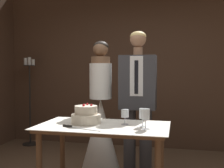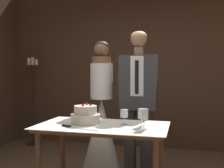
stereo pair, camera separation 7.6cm
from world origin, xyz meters
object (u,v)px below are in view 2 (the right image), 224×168
(candle_stand, at_px, (33,100))
(cake_table, at_px, (102,136))
(wine_glass_near, at_px, (141,114))
(groom, at_px, (138,98))
(cake_knife, at_px, (73,127))
(wine_glass_far, at_px, (144,115))
(tiered_cake, at_px, (85,116))
(wine_glass_middle, at_px, (124,114))
(bride, at_px, (102,128))

(candle_stand, bearing_deg, cake_table, -45.92)
(wine_glass_near, height_order, groom, groom)
(cake_table, bearing_deg, cake_knife, -139.92)
(candle_stand, bearing_deg, wine_glass_far, -41.55)
(cake_table, xyz_separation_m, cake_knife, (-0.23, -0.19, 0.12))
(tiered_cake, xyz_separation_m, groom, (0.42, 0.72, 0.12))
(wine_glass_middle, xyz_separation_m, candle_stand, (-2.10, 1.89, -0.11))
(wine_glass_near, xyz_separation_m, wine_glass_middle, (-0.18, 0.05, -0.02))
(cake_table, distance_m, bride, 0.80)
(tiered_cake, height_order, groom, groom)
(candle_stand, bearing_deg, bride, -35.82)
(cake_table, bearing_deg, candle_stand, 134.08)
(cake_table, height_order, wine_glass_near, wine_glass_near)
(tiered_cake, relative_size, cake_knife, 0.72)
(wine_glass_near, distance_m, wine_glass_far, 0.12)
(wine_glass_far, distance_m, bride, 1.13)
(wine_glass_middle, bearing_deg, groom, 87.30)
(tiered_cake, bearing_deg, cake_knife, -100.52)
(tiered_cake, relative_size, wine_glass_near, 1.70)
(cake_table, xyz_separation_m, bride, (-0.24, 0.76, -0.08))
(tiered_cake, bearing_deg, groom, 59.64)
(cake_knife, xyz_separation_m, wine_glass_middle, (0.43, 0.27, 0.10))
(wine_glass_middle, bearing_deg, tiered_cake, -174.80)
(cake_table, distance_m, wine_glass_middle, 0.30)
(wine_glass_far, xyz_separation_m, bride, (-0.66, 0.86, -0.32))
(tiered_cake, distance_m, candle_stand, 2.57)
(cake_knife, distance_m, bride, 0.97)
(cake_table, relative_size, tiered_cake, 4.32)
(cake_table, bearing_deg, bride, 107.20)
(cake_knife, bearing_deg, wine_glass_near, 36.23)
(wine_glass_far, bearing_deg, cake_table, 167.03)
(cake_table, bearing_deg, wine_glass_middle, 19.43)
(wine_glass_far, bearing_deg, cake_knife, -171.60)
(cake_table, bearing_deg, groom, 72.78)
(cake_knife, bearing_deg, bride, 107.45)
(cake_table, height_order, cake_knife, cake_knife)
(cake_table, xyz_separation_m, tiered_cake, (-0.19, 0.04, 0.19))
(wine_glass_middle, xyz_separation_m, bride, (-0.44, 0.69, -0.29))
(candle_stand, bearing_deg, tiered_cake, -48.38)
(groom, bearing_deg, wine_glass_middle, -92.70)
(bride, bearing_deg, cake_table, -72.80)
(wine_glass_near, distance_m, candle_stand, 3.00)
(cake_knife, distance_m, wine_glass_middle, 0.52)
(tiered_cake, bearing_deg, candle_stand, 131.62)
(groom, bearing_deg, wine_glass_near, -78.71)
(cake_knife, distance_m, groom, 1.08)
(tiered_cake, bearing_deg, wine_glass_far, -12.31)
(tiered_cake, height_order, bride, bride)
(wine_glass_near, relative_size, wine_glass_far, 0.93)
(cake_table, xyz_separation_m, wine_glass_near, (0.38, 0.02, 0.23))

